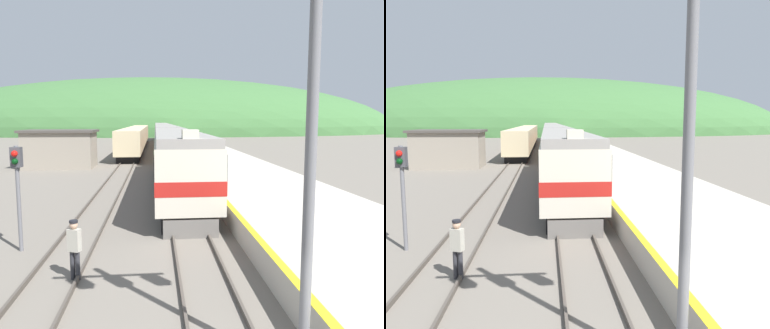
% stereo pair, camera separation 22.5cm
% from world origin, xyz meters
% --- Properties ---
extents(track_main, '(1.52, 180.00, 0.16)m').
position_xyz_m(track_main, '(0.00, 70.00, 0.08)').
color(track_main, '#4C443D').
rests_on(track_main, ground).
extents(track_siding, '(1.52, 180.00, 0.16)m').
position_xyz_m(track_siding, '(-4.43, 70.00, 0.08)').
color(track_siding, '#4C443D').
rests_on(track_siding, ground).
extents(platform, '(6.98, 140.00, 0.95)m').
position_xyz_m(platform, '(5.26, 50.00, 0.47)').
color(platform, '#BCB5A5').
rests_on(platform, ground).
extents(distant_hills, '(180.51, 81.23, 39.51)m').
position_xyz_m(distant_hills, '(0.00, 135.83, 0.00)').
color(distant_hills, '#3D6B38').
rests_on(distant_hills, ground).
extents(station_shed, '(7.02, 4.59, 3.75)m').
position_xyz_m(station_shed, '(-10.78, 33.75, 1.90)').
color(station_shed, gray).
rests_on(station_shed, ground).
extents(express_train_lead_car, '(2.91, 21.42, 4.35)m').
position_xyz_m(express_train_lead_car, '(0.00, 20.51, 2.18)').
color(express_train_lead_car, black).
rests_on(express_train_lead_car, ground).
extents(carriage_second, '(2.90, 19.21, 3.99)m').
position_xyz_m(carriage_second, '(0.00, 41.95, 2.17)').
color(carriage_second, black).
rests_on(carriage_second, ground).
extents(carriage_third, '(2.90, 19.21, 3.99)m').
position_xyz_m(carriage_third, '(0.00, 62.04, 2.17)').
color(carriage_third, black).
rests_on(carriage_third, ground).
extents(carriage_fourth, '(2.90, 19.21, 3.99)m').
position_xyz_m(carriage_fourth, '(0.00, 82.14, 2.17)').
color(carriage_fourth, black).
rests_on(carriage_fourth, ground).
extents(siding_train, '(2.90, 44.62, 3.55)m').
position_xyz_m(siding_train, '(-4.43, 57.81, 1.83)').
color(siding_train, black).
rests_on(siding_train, ground).
extents(signal_mast_main, '(3.30, 0.42, 8.86)m').
position_xyz_m(signal_mast_main, '(1.28, 1.77, 6.12)').
color(signal_mast_main, slate).
rests_on(signal_mast_main, ground).
extents(signal_post_siding, '(0.36, 0.42, 3.83)m').
position_xyz_m(signal_post_siding, '(-6.28, 9.26, 2.75)').
color(signal_post_siding, slate).
rests_on(signal_post_siding, ground).
extents(track_worker, '(0.41, 0.33, 1.81)m').
position_xyz_m(track_worker, '(-3.80, 6.58, 1.04)').
color(track_worker, '#2D2D33').
rests_on(track_worker, ground).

